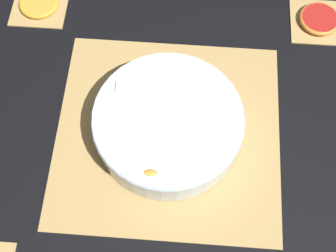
% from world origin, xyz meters
% --- Properties ---
extents(ground_plane, '(6.00, 6.00, 0.00)m').
position_xyz_m(ground_plane, '(0.00, 0.00, 0.00)').
color(ground_plane, black).
extents(bamboo_mat_center, '(0.44, 0.43, 0.01)m').
position_xyz_m(bamboo_mat_center, '(-0.00, 0.00, 0.00)').
color(bamboo_mat_center, tan).
rests_on(bamboo_mat_center, ground_plane).
extents(coaster_mat_far_left, '(0.12, 0.12, 0.01)m').
position_xyz_m(coaster_mat_far_left, '(-0.32, 0.30, 0.00)').
color(coaster_mat_far_left, tan).
rests_on(coaster_mat_far_left, ground_plane).
extents(coaster_mat_far_right, '(0.12, 0.12, 0.01)m').
position_xyz_m(coaster_mat_far_right, '(0.32, 0.30, 0.00)').
color(coaster_mat_far_right, tan).
rests_on(coaster_mat_far_right, ground_plane).
extents(fruit_salad_bowl, '(0.29, 0.29, 0.08)m').
position_xyz_m(fruit_salad_bowl, '(0.00, -0.00, 0.05)').
color(fruit_salad_bowl, silver).
rests_on(fruit_salad_bowl, bamboo_mat_center).
extents(orange_slice_whole, '(0.09, 0.09, 0.01)m').
position_xyz_m(orange_slice_whole, '(-0.32, 0.30, 0.01)').
color(orange_slice_whole, '#F9A338').
rests_on(orange_slice_whole, coaster_mat_far_left).
extents(grapefruit_slice, '(0.09, 0.09, 0.01)m').
position_xyz_m(grapefruit_slice, '(0.32, 0.30, 0.01)').
color(grapefruit_slice, '#B2231E').
rests_on(grapefruit_slice, coaster_mat_far_right).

